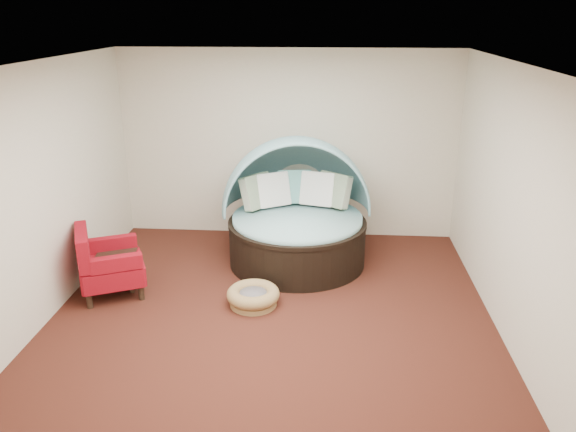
# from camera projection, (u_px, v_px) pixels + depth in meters

# --- Properties ---
(floor) EXTENTS (5.00, 5.00, 0.00)m
(floor) POSITION_uv_depth(u_px,v_px,m) (272.00, 312.00, 6.50)
(floor) COLOR #441A13
(floor) RESTS_ON ground
(wall_back) EXTENTS (5.00, 0.00, 5.00)m
(wall_back) POSITION_uv_depth(u_px,v_px,m) (288.00, 145.00, 8.36)
(wall_back) COLOR beige
(wall_back) RESTS_ON floor
(wall_front) EXTENTS (5.00, 0.00, 5.00)m
(wall_front) POSITION_uv_depth(u_px,v_px,m) (232.00, 316.00, 3.68)
(wall_front) COLOR beige
(wall_front) RESTS_ON floor
(wall_left) EXTENTS (0.00, 5.00, 5.00)m
(wall_left) POSITION_uv_depth(u_px,v_px,m) (46.00, 192.00, 6.19)
(wall_left) COLOR beige
(wall_left) RESTS_ON floor
(wall_right) EXTENTS (0.00, 5.00, 5.00)m
(wall_right) POSITION_uv_depth(u_px,v_px,m) (509.00, 203.00, 5.84)
(wall_right) COLOR beige
(wall_right) RESTS_ON floor
(ceiling) EXTENTS (5.00, 5.00, 0.00)m
(ceiling) POSITION_uv_depth(u_px,v_px,m) (270.00, 63.00, 5.54)
(ceiling) COLOR white
(ceiling) RESTS_ON wall_back
(canopy_daybed) EXTENTS (2.17, 2.11, 1.72)m
(canopy_daybed) POSITION_uv_depth(u_px,v_px,m) (297.00, 205.00, 7.63)
(canopy_daybed) COLOR black
(canopy_daybed) RESTS_ON floor
(pet_basket) EXTENTS (0.64, 0.64, 0.22)m
(pet_basket) POSITION_uv_depth(u_px,v_px,m) (253.00, 296.00, 6.63)
(pet_basket) COLOR olive
(pet_basket) RESTS_ON floor
(red_armchair) EXTENTS (0.99, 0.99, 0.87)m
(red_armchair) POSITION_uv_depth(u_px,v_px,m) (106.00, 264.00, 6.80)
(red_armchair) COLOR black
(red_armchair) RESTS_ON floor
(side_table) EXTENTS (0.55, 0.55, 0.45)m
(side_table) POSITION_uv_depth(u_px,v_px,m) (117.00, 265.00, 7.02)
(side_table) COLOR black
(side_table) RESTS_ON floor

